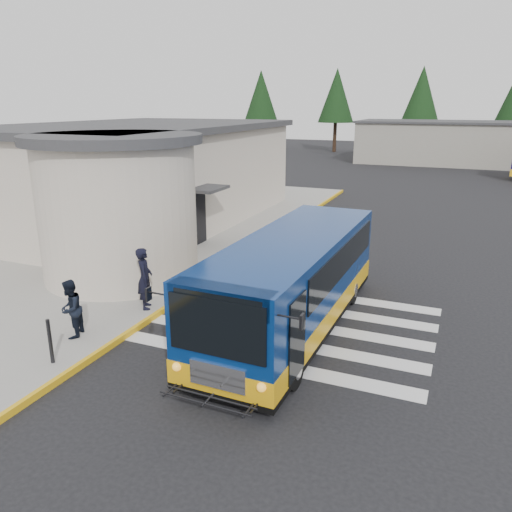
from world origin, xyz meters
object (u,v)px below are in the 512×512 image
at_px(pedestrian_b, 70,309).
at_px(bollard, 50,341).
at_px(pedestrian_a, 145,278).
at_px(transit_bus, 292,286).

relative_size(pedestrian_b, bollard, 1.41).
relative_size(pedestrian_a, pedestrian_b, 1.20).
height_order(pedestrian_b, bollard, pedestrian_b).
bearing_deg(bollard, transit_bus, 43.31).
bearing_deg(pedestrian_b, bollard, 3.00).
relative_size(transit_bus, pedestrian_b, 6.03).
distance_m(transit_bus, bollard, 6.09).
bearing_deg(pedestrian_a, pedestrian_b, 132.65).
bearing_deg(transit_bus, bollard, -135.42).
relative_size(transit_bus, pedestrian_a, 5.04).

